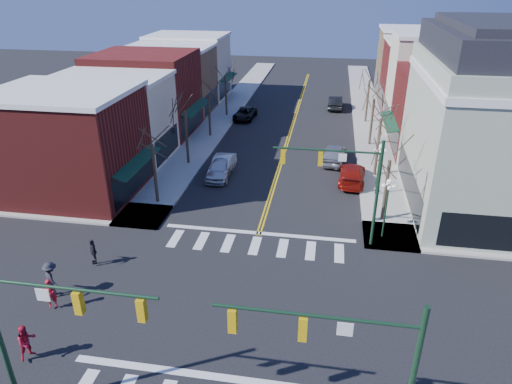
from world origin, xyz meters
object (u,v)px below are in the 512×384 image
at_px(lamppost_corner, 387,199).
at_px(car_left_mid, 222,165).
at_px(victorian_corner, 509,122).
at_px(car_right_far, 335,102).
at_px(lamppost_midblock, 379,161).
at_px(car_right_mid, 334,153).
at_px(pedestrian_red_a, 51,293).
at_px(pedestrian_red_b, 27,342).
at_px(car_right_near, 352,174).
at_px(pedestrian_dark_b, 52,278).
at_px(pedestrian_dark_a, 93,251).
at_px(car_left_far, 245,114).
at_px(car_left_near, 220,168).

xyz_separation_m(lamppost_corner, car_left_mid, (-13.00, 8.93, -2.21)).
relative_size(victorian_corner, car_right_far, 2.87).
xyz_separation_m(lamppost_midblock, car_left_mid, (-13.00, 2.43, -2.21)).
height_order(car_left_mid, car_right_mid, car_right_mid).
bearing_deg(car_right_far, pedestrian_red_a, 72.47).
bearing_deg(lamppost_midblock, pedestrian_red_b, -130.00).
bearing_deg(car_right_near, pedestrian_dark_b, 51.53).
xyz_separation_m(lamppost_midblock, car_right_mid, (-3.36, 6.74, -2.12)).
xyz_separation_m(car_right_far, pedestrian_dark_a, (-14.02, -38.10, 0.13)).
bearing_deg(pedestrian_red_a, pedestrian_dark_b, 89.42).
bearing_deg(pedestrian_dark_a, victorian_corner, 81.90).
bearing_deg(pedestrian_red_a, victorian_corner, 2.99).
relative_size(car_right_near, pedestrian_red_b, 2.93).
height_order(car_left_mid, pedestrian_red_a, pedestrian_red_a).
relative_size(pedestrian_dark_a, pedestrian_dark_b, 0.81).
bearing_deg(car_right_mid, car_left_mid, 30.74).
bearing_deg(lamppost_midblock, car_left_far, 126.55).
bearing_deg(car_left_near, car_right_far, 67.78).
bearing_deg(pedestrian_red_b, pedestrian_dark_b, 47.65).
xyz_separation_m(car_left_far, pedestrian_dark_a, (-3.31, -31.51, 0.28)).
distance_m(car_left_mid, pedestrian_dark_a, 15.55).
relative_size(lamppost_corner, car_left_far, 0.91).
height_order(car_right_near, pedestrian_red_a, pedestrian_red_a).
bearing_deg(car_left_far, lamppost_midblock, -49.94).
relative_size(pedestrian_red_a, pedestrian_dark_a, 1.04).
xyz_separation_m(car_right_mid, pedestrian_red_a, (-14.30, -23.33, 0.13)).
bearing_deg(car_left_far, car_left_near, -82.85).
bearing_deg(car_left_mid, car_left_far, 94.39).
bearing_deg(lamppost_corner, pedestrian_red_b, -141.21).
height_order(lamppost_midblock, pedestrian_dark_b, lamppost_midblock).
bearing_deg(car_left_mid, car_right_far, 68.09).
xyz_separation_m(car_left_mid, car_left_far, (-1.11, 16.60, -0.09)).
bearing_deg(car_left_near, lamppost_corner, -32.37).
xyz_separation_m(car_left_far, pedestrian_red_b, (-2.65, -39.00, 0.36)).
relative_size(car_left_near, car_left_far, 0.98).
bearing_deg(victorian_corner, car_right_far, 114.13).
relative_size(car_right_mid, pedestrian_red_a, 2.99).
relative_size(lamppost_midblock, pedestrian_dark_b, 2.19).
distance_m(car_left_far, pedestrian_dark_b, 34.86).
bearing_deg(car_right_far, pedestrian_red_b, 74.81).
bearing_deg(pedestrian_dark_b, pedestrian_red_a, 156.23).
bearing_deg(car_right_far, car_left_far, 32.74).
height_order(victorian_corner, pedestrian_dark_b, victorian_corner).
relative_size(car_left_far, car_right_near, 0.93).
height_order(pedestrian_red_a, pedestrian_red_b, pedestrian_red_b).
bearing_deg(car_left_mid, car_right_near, -0.06).
distance_m(lamppost_midblock, car_right_mid, 7.83).
distance_m(victorian_corner, car_left_near, 22.19).
relative_size(car_left_mid, pedestrian_red_a, 2.78).
height_order(car_left_near, car_right_near, car_left_near).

